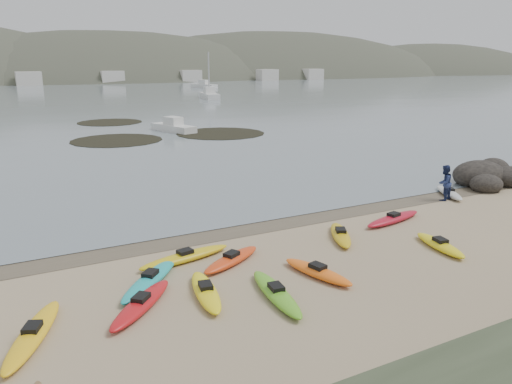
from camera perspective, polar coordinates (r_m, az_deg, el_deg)
ground at (r=23.16m, az=-0.00°, el=-3.59°), size 600.00×600.00×0.00m
wet_sand at (r=22.91m, az=0.35°, el=-3.79°), size 60.00×60.00×0.00m
water at (r=319.63m, az=-26.85°, el=11.99°), size 1200.00×1200.00×0.00m
kayaks at (r=18.69m, az=2.41°, el=-7.68°), size 23.86×9.48×0.34m
person_east at (r=28.53m, az=20.73°, el=0.99°), size 1.08×0.93×1.93m
rock_cluster at (r=33.66m, az=25.04°, el=1.27°), size 5.24×3.85×1.75m
kelp_mats at (r=53.54m, az=-11.61°, el=6.72°), size 19.19×23.20×0.04m
moored_boats at (r=99.78m, az=-21.05°, el=10.00°), size 93.94×84.91×1.20m
far_hills at (r=220.30m, az=-15.04°, el=8.29°), size 550.00×135.00×80.00m
far_town at (r=165.28m, az=-22.91°, el=11.87°), size 199.00×5.00×4.00m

